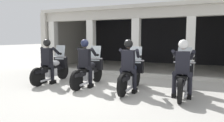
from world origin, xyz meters
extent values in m
plane|color=#A8A59E|center=(0.00, 3.00, 0.00)|extent=(80.00, 80.00, 0.00)
cube|color=black|center=(0.02, 7.86, 1.47)|extent=(10.28, 0.24, 2.94)
cube|color=#BCB7AD|center=(0.02, 3.23, 2.72)|extent=(10.28, 0.36, 0.44)
cube|color=#BCB7AD|center=(0.02, 5.47, 3.02)|extent=(10.28, 5.18, 0.16)
cube|color=#BCB7AD|center=(-5.02, 5.47, 1.47)|extent=(0.30, 5.18, 2.94)
cube|color=silver|center=(-4.62, 3.23, 1.25)|extent=(0.35, 0.36, 2.50)
cube|color=silver|center=(-2.30, 3.23, 1.25)|extent=(0.35, 0.36, 2.50)
cube|color=silver|center=(0.02, 3.23, 1.25)|extent=(0.35, 0.36, 2.50)
cube|color=silver|center=(2.34, 3.23, 1.25)|extent=(0.35, 0.36, 2.50)
cube|color=#B7B5AD|center=(0.02, 2.73, 0.06)|extent=(9.88, 0.24, 0.12)
cylinder|color=black|center=(-2.29, 0.82, 0.32)|extent=(0.09, 0.64, 0.64)
cylinder|color=black|center=(-2.29, -0.58, 0.32)|extent=(0.09, 0.64, 0.64)
cube|color=black|center=(-2.29, 0.82, 0.53)|extent=(0.14, 0.44, 0.08)
cube|color=silver|center=(-2.29, 0.07, 0.37)|extent=(0.28, 0.44, 0.28)
cube|color=black|center=(-2.29, 0.12, 0.50)|extent=(0.18, 1.24, 0.16)
ellipsoid|color=#B2B2B7|center=(-2.29, 0.34, 0.68)|extent=(0.26, 0.48, 0.22)
cube|color=black|center=(-2.29, -0.06, 0.57)|extent=(0.24, 0.52, 0.10)
cube|color=black|center=(-2.29, -0.52, 0.50)|extent=(0.16, 0.48, 0.10)
cylinder|color=silver|center=(-2.29, 0.76, 0.56)|extent=(0.05, 0.24, 0.53)
cube|color=black|center=(-2.29, 0.70, 0.70)|extent=(0.52, 0.16, 0.44)
sphere|color=silver|center=(-2.29, 0.80, 0.72)|extent=(0.18, 0.18, 0.18)
cube|color=silver|center=(-2.29, 0.68, 1.07)|extent=(0.40, 0.14, 0.54)
cylinder|color=silver|center=(-2.29, 0.60, 0.90)|extent=(0.62, 0.04, 0.04)
cylinder|color=silver|center=(-2.17, -0.28, 0.18)|extent=(0.07, 0.55, 0.07)
cube|color=black|center=(-2.29, -0.08, 0.97)|extent=(0.36, 0.22, 0.60)
cube|color=#14193F|center=(-2.29, 0.04, 0.99)|extent=(0.05, 0.02, 0.32)
sphere|color=tan|center=(-2.29, -0.06, 1.43)|extent=(0.21, 0.21, 0.21)
sphere|color=black|center=(-2.29, -0.06, 1.46)|extent=(0.26, 0.26, 0.26)
cylinder|color=black|center=(-2.15, -0.06, 0.66)|extent=(0.26, 0.29, 0.17)
cylinder|color=black|center=(-2.09, -0.06, 0.39)|extent=(0.12, 0.12, 0.53)
cube|color=black|center=(-2.09, -0.05, 0.06)|extent=(0.11, 0.26, 0.12)
cylinder|color=black|center=(-2.43, -0.06, 0.66)|extent=(0.26, 0.29, 0.17)
cylinder|color=black|center=(-2.49, -0.06, 0.39)|extent=(0.12, 0.12, 0.53)
cube|color=black|center=(-2.49, -0.05, 0.06)|extent=(0.11, 0.26, 0.12)
cylinder|color=black|center=(-2.07, 0.15, 1.16)|extent=(0.19, 0.48, 0.31)
sphere|color=black|center=(-2.03, 0.36, 1.05)|extent=(0.09, 0.09, 0.09)
cylinder|color=black|center=(-2.51, 0.15, 1.16)|extent=(0.19, 0.48, 0.31)
sphere|color=black|center=(-2.55, 0.36, 1.05)|extent=(0.09, 0.09, 0.09)
cylinder|color=black|center=(-0.76, 0.83, 0.32)|extent=(0.09, 0.64, 0.64)
cylinder|color=black|center=(-0.76, -0.57, 0.32)|extent=(0.09, 0.64, 0.64)
cube|color=black|center=(-0.76, 0.83, 0.53)|extent=(0.14, 0.44, 0.08)
cube|color=silver|center=(-0.76, 0.08, 0.37)|extent=(0.28, 0.44, 0.28)
cube|color=black|center=(-0.76, 0.13, 0.50)|extent=(0.18, 1.24, 0.16)
ellipsoid|color=black|center=(-0.76, 0.35, 0.68)|extent=(0.26, 0.48, 0.22)
cube|color=black|center=(-0.76, -0.05, 0.57)|extent=(0.24, 0.52, 0.10)
cube|color=black|center=(-0.76, -0.51, 0.50)|extent=(0.16, 0.48, 0.10)
cylinder|color=silver|center=(-0.76, 0.77, 0.56)|extent=(0.05, 0.24, 0.53)
cube|color=black|center=(-0.76, 0.71, 0.70)|extent=(0.52, 0.16, 0.44)
sphere|color=silver|center=(-0.76, 0.81, 0.72)|extent=(0.18, 0.18, 0.18)
cube|color=silver|center=(-0.76, 0.69, 1.07)|extent=(0.40, 0.14, 0.54)
cylinder|color=silver|center=(-0.76, 0.61, 0.90)|extent=(0.62, 0.04, 0.04)
cylinder|color=silver|center=(-0.64, -0.27, 0.18)|extent=(0.07, 0.55, 0.07)
cube|color=black|center=(-0.76, -0.07, 0.97)|extent=(0.36, 0.22, 0.60)
cube|color=black|center=(-0.76, 0.05, 0.99)|extent=(0.05, 0.02, 0.32)
sphere|color=tan|center=(-0.76, -0.05, 1.43)|extent=(0.21, 0.21, 0.21)
sphere|color=#191E38|center=(-0.76, -0.05, 1.46)|extent=(0.26, 0.26, 0.26)
cylinder|color=black|center=(-0.62, -0.05, 0.66)|extent=(0.26, 0.29, 0.17)
cylinder|color=black|center=(-0.56, -0.05, 0.39)|extent=(0.12, 0.12, 0.53)
cube|color=black|center=(-0.56, -0.04, 0.06)|extent=(0.11, 0.26, 0.12)
cylinder|color=black|center=(-0.90, -0.05, 0.66)|extent=(0.26, 0.29, 0.17)
cylinder|color=black|center=(-0.96, -0.05, 0.39)|extent=(0.12, 0.12, 0.53)
cube|color=black|center=(-0.96, -0.04, 0.06)|extent=(0.11, 0.26, 0.12)
cylinder|color=black|center=(-0.54, 0.16, 1.16)|extent=(0.19, 0.48, 0.31)
sphere|color=black|center=(-0.50, 0.37, 1.05)|extent=(0.09, 0.09, 0.09)
cylinder|color=black|center=(-0.98, 0.16, 1.16)|extent=(0.19, 0.48, 0.31)
sphere|color=black|center=(-1.02, 0.37, 1.05)|extent=(0.09, 0.09, 0.09)
cylinder|color=black|center=(0.76, 0.76, 0.32)|extent=(0.09, 0.64, 0.64)
cylinder|color=black|center=(0.76, -0.64, 0.32)|extent=(0.09, 0.64, 0.64)
cube|color=black|center=(0.76, 0.76, 0.53)|extent=(0.14, 0.44, 0.08)
cube|color=silver|center=(0.76, 0.01, 0.37)|extent=(0.28, 0.44, 0.28)
cube|color=black|center=(0.76, 0.06, 0.50)|extent=(0.18, 1.24, 0.16)
ellipsoid|color=#1E2338|center=(0.76, 0.28, 0.68)|extent=(0.26, 0.48, 0.22)
cube|color=black|center=(0.76, -0.12, 0.57)|extent=(0.24, 0.52, 0.10)
cube|color=black|center=(0.76, -0.58, 0.50)|extent=(0.16, 0.48, 0.10)
cylinder|color=silver|center=(0.76, 0.70, 0.56)|extent=(0.05, 0.24, 0.53)
cube|color=black|center=(0.76, 0.64, 0.70)|extent=(0.52, 0.16, 0.44)
sphere|color=silver|center=(0.76, 0.74, 0.72)|extent=(0.18, 0.18, 0.18)
cube|color=silver|center=(0.76, 0.62, 1.07)|extent=(0.40, 0.14, 0.54)
cylinder|color=silver|center=(0.76, 0.54, 0.90)|extent=(0.62, 0.04, 0.04)
cylinder|color=silver|center=(0.88, -0.34, 0.18)|extent=(0.07, 0.55, 0.07)
cube|color=black|center=(0.76, -0.14, 0.97)|extent=(0.36, 0.22, 0.60)
cube|color=#14193F|center=(0.76, -0.02, 0.99)|extent=(0.05, 0.02, 0.32)
sphere|color=tan|center=(0.76, -0.12, 1.43)|extent=(0.21, 0.21, 0.21)
sphere|color=black|center=(0.76, -0.12, 1.46)|extent=(0.26, 0.26, 0.26)
cylinder|color=black|center=(0.90, -0.12, 0.66)|extent=(0.26, 0.29, 0.17)
cylinder|color=black|center=(0.96, -0.12, 0.39)|extent=(0.12, 0.12, 0.53)
cube|color=black|center=(0.96, -0.11, 0.06)|extent=(0.11, 0.26, 0.12)
cylinder|color=black|center=(0.62, -0.12, 0.66)|extent=(0.26, 0.29, 0.17)
cylinder|color=black|center=(0.56, -0.12, 0.39)|extent=(0.12, 0.12, 0.53)
cube|color=black|center=(0.56, -0.11, 0.06)|extent=(0.11, 0.26, 0.12)
cylinder|color=black|center=(0.98, 0.09, 1.16)|extent=(0.19, 0.48, 0.31)
sphere|color=black|center=(1.02, 0.30, 1.05)|extent=(0.09, 0.09, 0.09)
cylinder|color=black|center=(0.54, 0.09, 1.16)|extent=(0.19, 0.48, 0.31)
sphere|color=black|center=(0.50, 0.30, 1.05)|extent=(0.09, 0.09, 0.09)
cylinder|color=black|center=(2.29, 0.77, 0.32)|extent=(0.09, 0.64, 0.64)
cylinder|color=black|center=(2.29, -0.63, 0.32)|extent=(0.09, 0.64, 0.64)
cube|color=black|center=(2.29, 0.77, 0.53)|extent=(0.14, 0.44, 0.08)
cube|color=silver|center=(2.29, 0.02, 0.37)|extent=(0.28, 0.44, 0.28)
cube|color=black|center=(2.29, 0.07, 0.50)|extent=(0.18, 1.24, 0.16)
ellipsoid|color=black|center=(2.29, 0.29, 0.68)|extent=(0.26, 0.48, 0.22)
cube|color=black|center=(2.29, -0.11, 0.57)|extent=(0.24, 0.52, 0.10)
cube|color=black|center=(2.29, -0.57, 0.50)|extent=(0.16, 0.48, 0.10)
cylinder|color=silver|center=(2.29, 0.71, 0.56)|extent=(0.05, 0.24, 0.53)
cube|color=black|center=(2.29, 0.65, 0.70)|extent=(0.52, 0.16, 0.44)
sphere|color=silver|center=(2.29, 0.75, 0.72)|extent=(0.18, 0.18, 0.18)
cube|color=silver|center=(2.29, 0.63, 1.07)|extent=(0.40, 0.14, 0.54)
cylinder|color=silver|center=(2.29, 0.55, 0.90)|extent=(0.62, 0.04, 0.04)
cylinder|color=silver|center=(2.41, -0.33, 0.18)|extent=(0.07, 0.55, 0.07)
cube|color=black|center=(2.29, -0.13, 0.97)|extent=(0.36, 0.22, 0.60)
cube|color=#591414|center=(2.29, -0.01, 0.99)|extent=(0.05, 0.02, 0.32)
sphere|color=tan|center=(2.29, -0.11, 1.43)|extent=(0.21, 0.21, 0.21)
sphere|color=silver|center=(2.29, -0.11, 1.46)|extent=(0.26, 0.26, 0.26)
cylinder|color=black|center=(2.43, -0.11, 0.66)|extent=(0.26, 0.29, 0.17)
cylinder|color=black|center=(2.49, -0.11, 0.39)|extent=(0.12, 0.12, 0.53)
cube|color=black|center=(2.49, -0.10, 0.06)|extent=(0.11, 0.26, 0.12)
cylinder|color=black|center=(2.15, -0.11, 0.66)|extent=(0.26, 0.29, 0.17)
cylinder|color=black|center=(2.09, -0.11, 0.39)|extent=(0.12, 0.12, 0.53)
cube|color=black|center=(2.09, -0.10, 0.06)|extent=(0.11, 0.26, 0.12)
cylinder|color=black|center=(2.51, 0.10, 1.16)|extent=(0.19, 0.48, 0.31)
sphere|color=black|center=(2.55, 0.31, 1.05)|extent=(0.09, 0.09, 0.09)
cylinder|color=black|center=(2.07, 0.10, 1.16)|extent=(0.19, 0.48, 0.31)
sphere|color=black|center=(2.03, 0.31, 1.05)|extent=(0.09, 0.09, 0.09)
camera|label=1|loc=(2.67, -5.88, 1.61)|focal=33.05mm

